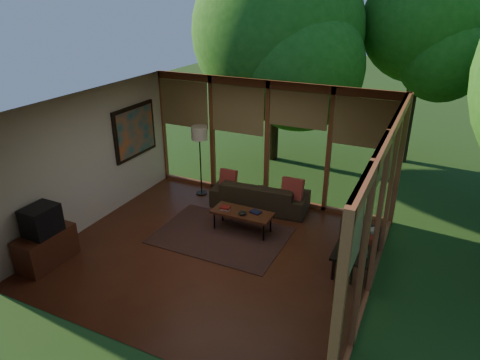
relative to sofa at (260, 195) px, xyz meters
The scene contains 25 objects.
floor 2.02m from the sofa, 91.76° to the right, with size 5.50×5.50×0.00m, color #5E2A18.
ceiling 3.12m from the sofa, 91.76° to the right, with size 5.50×5.50×0.00m, color silver.
wall_left 3.60m from the sofa, 144.57° to the right, with size 0.04×5.00×2.70m, color silver.
wall_front 4.62m from the sofa, 90.78° to the right, with size 5.50×0.04×2.70m, color silver.
window_wall_back 1.16m from the sofa, 97.00° to the left, with size 5.50×0.12×2.70m, color brown.
window_wall_right 3.51m from the sofa, 36.65° to the right, with size 0.12×5.00×2.70m, color brown.
tree_nw 4.43m from the sofa, 105.87° to the left, with size 4.39×4.39×5.63m.
tree_ne 6.06m from the sofa, 60.34° to the left, with size 3.02×3.02×5.20m.
rug 1.49m from the sofa, 98.30° to the right, with size 2.48×1.76×0.01m, color brown.
sofa is the anchor object (origin of this frame).
pillow_left 0.80m from the sofa, behind, with size 0.38×0.13×0.38m, color maroon.
pillow_right 0.81m from the sofa, ahead, with size 0.45×0.15×0.45m, color maroon.
ct_book_lower 1.18m from the sofa, 103.00° to the right, with size 0.18×0.13×0.03m, color beige.
ct_book_upper 1.19m from the sofa, 103.00° to the right, with size 0.19×0.14×0.03m, color maroon.
ct_book_side 1.08m from the sofa, 71.77° to the right, with size 0.20×0.15×0.03m, color black.
ct_bowl 1.21m from the sofa, 83.56° to the right, with size 0.16×0.16×0.07m, color black.
media_cabinet 4.36m from the sofa, 125.49° to the right, with size 0.50×1.00×0.60m, color #592918.
television 4.38m from the sofa, 125.28° to the right, with size 0.45×0.55×0.50m, color black.
console_book_a 2.88m from the sofa, 35.64° to the right, with size 0.21×0.15×0.08m, color #345C4D.
console_book_b 2.65m from the sofa, 27.68° to the right, with size 0.24×0.18×0.11m, color maroon.
console_book_c 2.49m from the sofa, 19.47° to the right, with size 0.23×0.16×0.06m, color beige.
floor_lamp 1.87m from the sofa, behind, with size 0.36×0.36×1.65m.
coffee_table 1.10m from the sofa, 85.56° to the right, with size 1.20×0.50×0.43m.
side_console 2.67m from the sofa, 28.63° to the right, with size 0.60×1.40×0.46m.
wall_painting 3.10m from the sofa, 167.80° to the right, with size 0.06×1.35×1.15m.
Camera 1 is at (3.29, -5.81, 4.38)m, focal length 32.00 mm.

